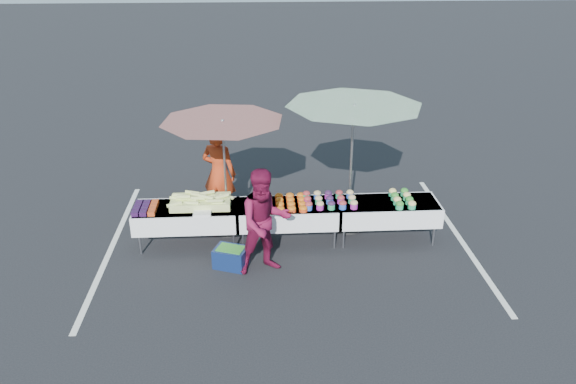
{
  "coord_description": "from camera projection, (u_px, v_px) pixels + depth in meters",
  "views": [
    {
      "loc": [
        -0.54,
        -8.99,
        5.16
      ],
      "look_at": [
        0.0,
        0.0,
        1.0
      ],
      "focal_mm": 35.0,
      "sensor_mm": 36.0,
      "label": 1
    }
  ],
  "objects": [
    {
      "name": "potato_cups",
      "position": [
        330.0,
        200.0,
        10.03
      ],
      "size": [
        0.94,
        0.58,
        0.16
      ],
      "color": "blue",
      "rests_on": "table_right"
    },
    {
      "name": "table_right",
      "position": [
        387.0,
        210.0,
        10.2
      ],
      "size": [
        1.86,
        0.81,
        0.75
      ],
      "color": "white",
      "rests_on": "ground"
    },
    {
      "name": "corn_pile",
      "position": [
        201.0,
        201.0,
        9.95
      ],
      "size": [
        1.16,
        0.57,
        0.26
      ],
      "color": "#BBD56D",
      "rests_on": "table_left"
    },
    {
      "name": "storage_bin",
      "position": [
        231.0,
        257.0,
        9.49
      ],
      "size": [
        0.64,
        0.56,
        0.35
      ],
      "rotation": [
        0.0,
        0.0,
        -0.36
      ],
      "color": "#0D1D45",
      "rests_on": "ground"
    },
    {
      "name": "table_center",
      "position": [
        288.0,
        213.0,
        10.1
      ],
      "size": [
        1.86,
        0.81,
        0.75
      ],
      "color": "white",
      "rests_on": "ground"
    },
    {
      "name": "umbrella_right",
      "position": [
        353.0,
        116.0,
        9.83
      ],
      "size": [
        2.51,
        2.51,
        2.48
      ],
      "rotation": [
        0.0,
        0.0,
        0.04
      ],
      "color": "black",
      "rests_on": "ground"
    },
    {
      "name": "plastic_bags",
      "position": [
        202.0,
        213.0,
        9.66
      ],
      "size": [
        0.3,
        0.25,
        0.05
      ],
      "primitive_type": "cube",
      "color": "white",
      "rests_on": "table_left"
    },
    {
      "name": "table_left",
      "position": [
        187.0,
        216.0,
        10.0
      ],
      "size": [
        1.86,
        0.81,
        0.75
      ],
      "color": "white",
      "rests_on": "ground"
    },
    {
      "name": "stripe_left",
      "position": [
        112.0,
        246.0,
        10.17
      ],
      "size": [
        0.1,
        5.0,
        0.0
      ],
      "primitive_type": "cube",
      "color": "silver",
      "rests_on": "ground"
    },
    {
      "name": "customer",
      "position": [
        265.0,
        222.0,
        9.09
      ],
      "size": [
        1.04,
        0.9,
        1.82
      ],
      "primitive_type": "imported",
      "rotation": [
        0.0,
        0.0,
        0.27
      ],
      "color": "maroon",
      "rests_on": "ground"
    },
    {
      "name": "umbrella_left",
      "position": [
        223.0,
        131.0,
        9.8
      ],
      "size": [
        2.7,
        2.7,
        2.23
      ],
      "rotation": [
        0.0,
        0.0,
        0.28
      ],
      "color": "black",
      "rests_on": "ground"
    },
    {
      "name": "bean_baskets",
      "position": [
        402.0,
        198.0,
        10.1
      ],
      "size": [
        0.36,
        0.68,
        0.15
      ],
      "color": "#25965C",
      "rests_on": "table_right"
    },
    {
      "name": "berry_punnets",
      "position": [
        145.0,
        208.0,
        9.82
      ],
      "size": [
        0.4,
        0.54,
        0.08
      ],
      "color": "black",
      "rests_on": "table_left"
    },
    {
      "name": "carrot_bowls",
      "position": [
        280.0,
        203.0,
        9.99
      ],
      "size": [
        0.95,
        0.69,
        0.11
      ],
      "color": "red",
      "rests_on": "table_center"
    },
    {
      "name": "vendor",
      "position": [
        219.0,
        173.0,
        10.86
      ],
      "size": [
        0.81,
        0.68,
        1.88
      ],
      "primitive_type": "imported",
      "rotation": [
        0.0,
        0.0,
        2.74
      ],
      "color": "#B43414",
      "rests_on": "ground"
    },
    {
      "name": "ground",
      "position": [
        288.0,
        241.0,
        10.34
      ],
      "size": [
        80.0,
        80.0,
        0.0
      ],
      "primitive_type": "plane",
      "color": "black"
    },
    {
      "name": "stripe_right",
      "position": [
        458.0,
        236.0,
        10.51
      ],
      "size": [
        0.1,
        5.0,
        0.0
      ],
      "primitive_type": "cube",
      "color": "silver",
      "rests_on": "ground"
    }
  ]
}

